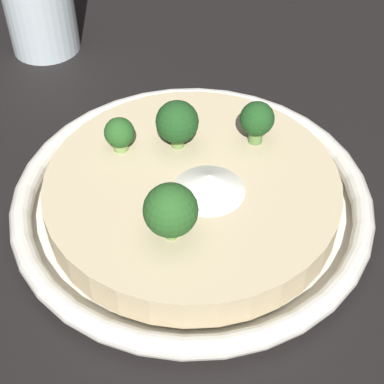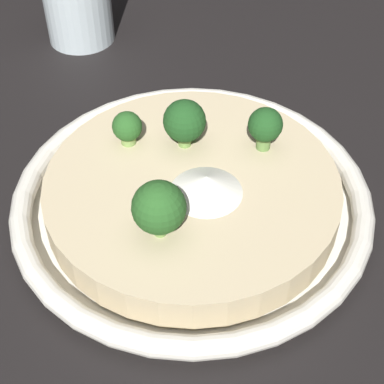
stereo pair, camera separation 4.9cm
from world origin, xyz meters
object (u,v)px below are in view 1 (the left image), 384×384
Objects in this scene: risotto_bowl at (192,196)px; broccoli_left at (119,134)px; broccoli_front at (170,211)px; broccoli_back_right at (257,120)px; broccoli_back at (177,123)px.

broccoli_left reaches higher than risotto_bowl.
broccoli_front is 1.20× the size of broccoli_back_right.
broccoli_front is at bearing -51.28° from broccoli_left.
broccoli_front is 0.10m from broccoli_back.
risotto_bowl is at bearing -17.68° from broccoli_left.
risotto_bowl is 0.08m from broccoli_left.
broccoli_front reaches higher than broccoli_back.
broccoli_back is at bearing 19.41° from broccoli_left.
broccoli_front is 1.55× the size of broccoli_left.
broccoli_back reaches higher than broccoli_left.
risotto_bowl is 7.57× the size of broccoli_back_right.
broccoli_front is 1.09× the size of broccoli_back.
broccoli_back_right is at bearing 70.87° from broccoli_front.
broccoli_front reaches higher than risotto_bowl.
broccoli_back_right is at bearing 54.99° from risotto_bowl.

